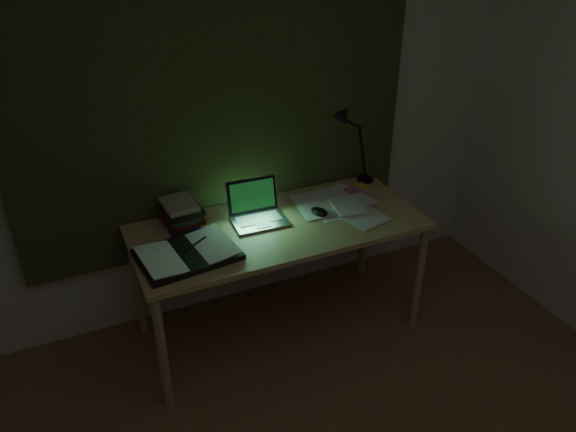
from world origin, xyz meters
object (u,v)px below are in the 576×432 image
object	(u,v)px
desk	(279,279)
laptop	(259,206)
loose_papers	(337,207)
open_textbook	(187,253)
desk_lamp	(368,140)
book_stack	(182,213)

from	to	relation	value
desk	laptop	world-z (taller)	laptop
laptop	loose_papers	world-z (taller)	laptop
open_textbook	desk	bearing A→B (deg)	3.79
laptop	loose_papers	distance (m)	0.46
desk	desk_lamp	xyz separation A→B (m)	(0.69, 0.27, 0.62)
open_textbook	book_stack	xyz separation A→B (m)	(0.06, 0.31, 0.05)
desk	desk_lamp	size ratio (longest dim) A/B	2.93
laptop	book_stack	world-z (taller)	laptop
desk	book_stack	bearing A→B (deg)	155.41
desk_lamp	laptop	bearing A→B (deg)	-165.45
desk	loose_papers	distance (m)	0.52
desk	book_stack	size ratio (longest dim) A/B	7.27
desk	open_textbook	distance (m)	0.65
desk	open_textbook	size ratio (longest dim) A/B	3.34
loose_papers	desk	bearing A→B (deg)	-175.13
book_stack	desk_lamp	distance (m)	1.17
desk	laptop	xyz separation A→B (m)	(-0.08, 0.06, 0.45)
open_textbook	book_stack	distance (m)	0.32
laptop	loose_papers	bearing A→B (deg)	-1.60
open_textbook	book_stack	size ratio (longest dim) A/B	2.18
open_textbook	loose_papers	bearing A→B (deg)	1.45
book_stack	desk_lamp	world-z (taller)	desk_lamp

